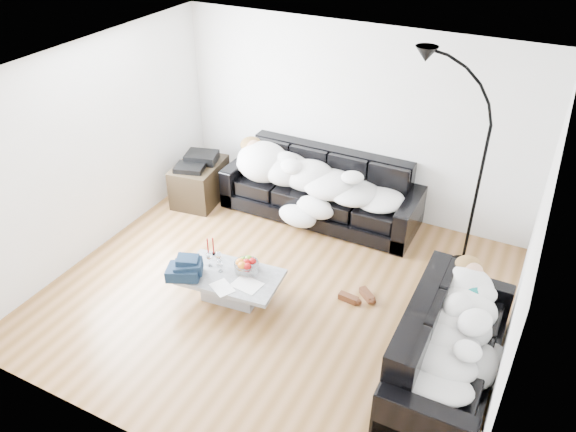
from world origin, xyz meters
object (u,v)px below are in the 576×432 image
at_px(sofa_right, 451,343).
at_px(av_cabinet, 200,182).
at_px(sleeper_back, 320,176).
at_px(wine_glass_c, 220,266).
at_px(shoes, 357,296).
at_px(wine_glass_b, 209,260).
at_px(fruit_bowl, 247,265).
at_px(candle_left, 208,247).
at_px(wine_glass_a, 219,259).
at_px(floor_lamp, 478,185).
at_px(sleeper_right, 455,326).
at_px(sofa_back, 321,187).
at_px(candle_right, 213,246).
at_px(stereo, 198,160).
at_px(coffee_table, 232,286).

height_order(sofa_right, av_cabinet, sofa_right).
distance_m(sleeper_back, wine_glass_c, 2.06).
height_order(sleeper_back, shoes, sleeper_back).
relative_size(wine_glass_b, wine_glass_c, 1.09).
height_order(fruit_bowl, wine_glass_c, fruit_bowl).
height_order(sofa_right, candle_left, sofa_right).
bearing_deg(wine_glass_a, floor_lamp, 35.22).
height_order(wine_glass_c, candle_left, candle_left).
distance_m(sleeper_right, wine_glass_c, 2.61).
relative_size(sleeper_right, wine_glass_b, 9.84).
xyz_separation_m(sofa_back, candle_left, (-0.61, -1.88, -0.00)).
xyz_separation_m(sofa_back, shoes, (1.12, -1.46, -0.40)).
bearing_deg(wine_glass_c, sofa_right, -0.53).
relative_size(sleeper_back, candle_right, 10.02).
distance_m(wine_glass_c, stereo, 2.21).
height_order(sleeper_right, coffee_table, sleeper_right).
height_order(wine_glass_a, candle_left, candle_left).
height_order(stereo, floor_lamp, floor_lamp).
bearing_deg(sleeper_right, coffee_table, 89.60).
height_order(sofa_back, wine_glass_a, sofa_back).
height_order(sleeper_back, sleeper_right, sleeper_back).
bearing_deg(sofa_right, fruit_bowl, 85.89).
relative_size(sleeper_back, wine_glass_b, 13.15).
height_order(coffee_table, wine_glass_a, wine_glass_a).
relative_size(sofa_right, shoes, 5.17).
distance_m(sleeper_back, wine_glass_b, 2.06).
height_order(sleeper_right, floor_lamp, floor_lamp).
xyz_separation_m(wine_glass_a, floor_lamp, (2.44, 1.72, 0.73)).
relative_size(sofa_right, sleeper_right, 1.17).
xyz_separation_m(wine_glass_a, wine_glass_b, (-0.09, -0.05, -0.01)).
distance_m(wine_glass_a, shoes, 1.64).
distance_m(fruit_bowl, wine_glass_a, 0.34).
xyz_separation_m(sleeper_right, fruit_bowl, (-2.34, 0.17, -0.22)).
bearing_deg(coffee_table, wine_glass_a, 156.45).
height_order(wine_glass_c, floor_lamp, floor_lamp).
distance_m(sofa_back, floor_lamp, 2.19).
bearing_deg(av_cabinet, candle_right, -57.98).
xyz_separation_m(fruit_bowl, wine_glass_a, (-0.33, -0.06, 0.01)).
bearing_deg(sleeper_right, sleeper_back, 48.24).
height_order(sofa_right, sleeper_right, sleeper_right).
bearing_deg(sofa_right, wine_glass_a, 87.68).
distance_m(wine_glass_a, candle_left, 0.25).
relative_size(wine_glass_b, candle_left, 0.76).
bearing_deg(wine_glass_b, wine_glass_c, -11.17).
height_order(candle_left, shoes, candle_left).
relative_size(shoes, floor_lamp, 0.17).
relative_size(wine_glass_b, shoes, 0.45).
bearing_deg(shoes, candle_right, -150.35).
bearing_deg(candle_right, fruit_bowl, -10.30).
xyz_separation_m(wine_glass_c, floor_lamp, (2.37, 1.81, 0.74)).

